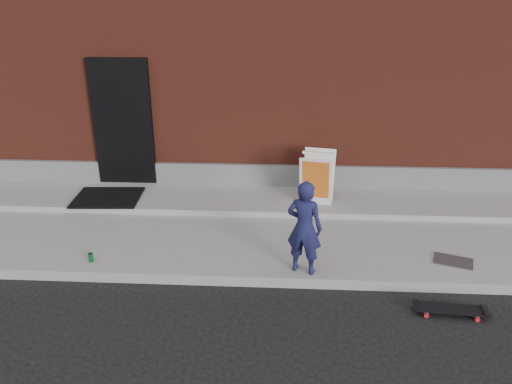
# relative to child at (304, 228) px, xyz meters

# --- Properties ---
(ground) EXTENTS (80.00, 80.00, 0.00)m
(ground) POSITION_rel_child_xyz_m (-0.54, -0.20, -0.79)
(ground) COLOR black
(ground) RESTS_ON ground
(sidewalk) EXTENTS (20.00, 3.00, 0.15)m
(sidewalk) POSITION_rel_child_xyz_m (-0.54, 1.30, -0.71)
(sidewalk) COLOR gray
(sidewalk) RESTS_ON ground
(apron) EXTENTS (20.00, 1.20, 0.10)m
(apron) POSITION_rel_child_xyz_m (-0.54, 2.20, -0.59)
(apron) COLOR gray
(apron) RESTS_ON sidewalk
(building) EXTENTS (20.00, 8.10, 5.00)m
(building) POSITION_rel_child_xyz_m (-0.54, 6.79, 1.71)
(building) COLOR maroon
(building) RESTS_ON ground
(child) EXTENTS (0.54, 0.44, 1.28)m
(child) POSITION_rel_child_xyz_m (0.00, 0.00, 0.00)
(child) COLOR #1A1B49
(child) RESTS_ON sidewalk
(skateboard) EXTENTS (0.85, 0.28, 0.09)m
(skateboard) POSITION_rel_child_xyz_m (1.75, -0.66, -0.71)
(skateboard) COLOR red
(skateboard) RESTS_ON ground
(pizza_sign) EXTENTS (0.64, 0.71, 0.88)m
(pizza_sign) POSITION_rel_child_xyz_m (0.29, 2.06, -0.10)
(pizza_sign) COLOR white
(pizza_sign) RESTS_ON apron
(soda_can) EXTENTS (0.07, 0.07, 0.13)m
(soda_can) POSITION_rel_child_xyz_m (-2.89, 0.08, -0.58)
(soda_can) COLOR #187B3F
(soda_can) RESTS_ON sidewalk
(doormat) EXTENTS (1.15, 0.95, 0.03)m
(doormat) POSITION_rel_child_xyz_m (-3.30, 2.01, -0.52)
(doormat) COLOR black
(doormat) RESTS_ON apron
(utility_plate) EXTENTS (0.59, 0.48, 0.02)m
(utility_plate) POSITION_rel_child_xyz_m (2.07, 0.35, -0.63)
(utility_plate) COLOR #555459
(utility_plate) RESTS_ON sidewalk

